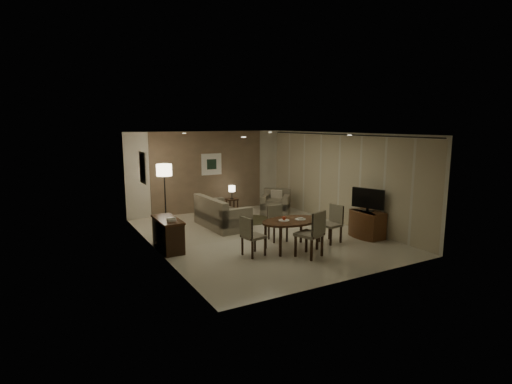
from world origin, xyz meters
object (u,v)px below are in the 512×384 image
chair_near (309,234)px  side_table (232,205)px  chair_left (254,236)px  floor_lamp (165,194)px  console_desk (168,234)px  sofa (222,212)px  tv_cabinet (367,224)px  chair_right (330,224)px  chair_far (278,224)px  armchair (276,202)px  dining_table (291,235)px

chair_near → side_table: bearing=-115.0°
chair_left → floor_lamp: 3.96m
chair_near → side_table: chair_near is taller
console_desk → chair_near: (2.61, -2.02, 0.16)m
floor_lamp → sofa: bearing=-41.7°
tv_cabinet → sofa: 4.04m
chair_near → chair_right: chair_near is taller
chair_far → sofa: bearing=118.1°
chair_near → chair_far: bearing=-111.6°
chair_far → sofa: 2.06m
side_table → armchair: bearing=-39.0°
sofa → chair_left: bearing=167.9°
tv_cabinet → chair_right: bearing=175.3°
console_desk → sofa: (1.99, 1.32, 0.07)m
tv_cabinet → sofa: (-2.90, 2.82, 0.09)m
chair_left → armchair: bearing=-48.3°
console_desk → chair_near: 3.30m
chair_near → armchair: bearing=-131.5°
dining_table → chair_near: chair_near is taller
dining_table → floor_lamp: 4.33m
chair_near → sofa: chair_near is taller
tv_cabinet → armchair: armchair is taller
armchair → chair_near: bearing=-71.3°
tv_cabinet → sofa: bearing=135.8°
console_desk → dining_table: 2.92m
console_desk → chair_far: size_ratio=1.36×
dining_table → floor_lamp: (-1.89, 3.86, 0.54)m
console_desk → armchair: size_ratio=1.35×
sofa → tv_cabinet: bearing=-137.2°
tv_cabinet → chair_left: bearing=177.4°
console_desk → tv_cabinet: size_ratio=1.33×
chair_right → sofa: (-1.74, 2.72, -0.03)m
chair_left → dining_table: bearing=-101.4°
console_desk → chair_far: (2.66, -0.63, 0.07)m
tv_cabinet → side_table: size_ratio=1.99×
side_table → floor_lamp: bearing=-169.3°
console_desk → tv_cabinet: bearing=-17.1°
chair_far → floor_lamp: 3.72m
dining_table → sofa: sofa is taller
chair_right → chair_far: bearing=-135.4°
dining_table → armchair: armchair is taller
chair_right → armchair: (0.51, 3.41, -0.07)m
dining_table → chair_left: bearing=178.3°
side_table → sofa: bearing=-124.1°
dining_table → chair_right: chair_right is taller
sofa → floor_lamp: (-1.31, 1.17, 0.45)m
console_desk → chair_right: 3.98m
chair_right → side_table: 4.40m
side_table → floor_lamp: 2.54m
sofa → armchair: bearing=-75.9°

